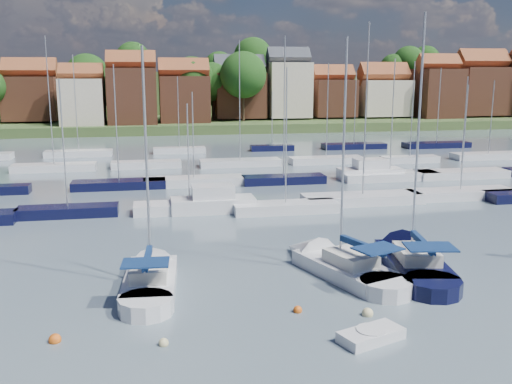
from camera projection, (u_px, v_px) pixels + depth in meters
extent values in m
plane|color=#4C5B67|center=(238.00, 171.00, 68.27)|extent=(260.00, 260.00, 0.00)
cube|color=silver|center=(151.00, 285.00, 30.59)|extent=(3.15, 6.61, 1.20)
cone|color=silver|center=(155.00, 261.00, 34.50)|extent=(2.91, 3.32, 2.68)
cylinder|color=silver|center=(146.00, 309.00, 27.46)|extent=(2.87, 2.87, 1.20)
cube|color=silver|center=(149.00, 271.00, 29.96)|extent=(2.07, 2.81, 0.70)
cylinder|color=#B2B2B7|center=(147.00, 163.00, 29.70)|extent=(0.14, 0.14, 11.91)
cylinder|color=#B2B2B7|center=(147.00, 261.00, 28.92)|extent=(0.37, 3.57, 0.10)
cube|color=navy|center=(147.00, 258.00, 28.89)|extent=(0.55, 3.41, 0.35)
cube|color=navy|center=(145.00, 263.00, 27.73)|extent=(2.39, 1.77, 0.08)
cube|color=silver|center=(345.00, 272.00, 32.64)|extent=(4.90, 7.29, 1.20)
cone|color=silver|center=(303.00, 252.00, 36.21)|extent=(3.74, 4.03, 2.81)
cylinder|color=silver|center=(386.00, 291.00, 29.79)|extent=(3.58, 3.58, 1.20)
cube|color=silver|center=(351.00, 258.00, 32.05)|extent=(2.79, 3.30, 0.70)
cylinder|color=#B2B2B7|center=(343.00, 152.00, 31.66)|extent=(0.14, 0.14, 12.48)
cylinder|color=#B2B2B7|center=(362.00, 248.00, 31.09)|extent=(1.34, 3.56, 0.10)
cube|color=navy|center=(362.00, 245.00, 31.06)|extent=(1.47, 3.45, 0.35)
cube|color=navy|center=(378.00, 249.00, 30.00)|extent=(2.81, 2.38, 0.08)
cube|color=black|center=(413.00, 267.00, 33.51)|extent=(4.30, 7.74, 1.20)
cone|color=black|center=(394.00, 244.00, 37.98)|extent=(3.63, 4.04, 3.05)
cylinder|color=black|center=(432.00, 290.00, 29.93)|extent=(3.54, 3.54, 1.20)
cube|color=silver|center=(416.00, 254.00, 32.82)|extent=(2.64, 3.38, 0.70)
cylinder|color=#B2B2B7|center=(418.00, 138.00, 32.49)|extent=(0.14, 0.14, 13.85)
cylinder|color=#B2B2B7|center=(422.00, 245.00, 31.65)|extent=(0.82, 4.01, 0.10)
cube|color=navy|center=(423.00, 242.00, 31.62)|extent=(0.98, 3.85, 0.35)
cube|color=navy|center=(430.00, 247.00, 30.30)|extent=(2.87, 2.26, 0.08)
cube|color=silver|center=(371.00, 336.00, 24.72)|extent=(3.16, 2.25, 0.57)
cylinder|color=silver|center=(371.00, 333.00, 24.69)|extent=(1.34, 1.34, 0.36)
sphere|color=#D85914|center=(55.00, 342.00, 24.63)|extent=(0.54, 0.54, 0.54)
sphere|color=beige|center=(164.00, 345.00, 24.32)|extent=(0.43, 0.43, 0.43)
sphere|color=#D85914|center=(298.00, 312.00, 27.73)|extent=(0.44, 0.44, 0.44)
sphere|color=beige|center=(367.00, 315.00, 27.34)|extent=(0.55, 0.55, 0.55)
sphere|color=#D85914|center=(341.00, 251.00, 37.22)|extent=(0.51, 0.51, 0.51)
cube|color=black|center=(68.00, 212.00, 46.37)|extent=(8.01, 2.24, 1.00)
cylinder|color=#B2B2B7|center=(63.00, 144.00, 45.24)|extent=(0.12, 0.12, 10.16)
cube|color=silver|center=(190.00, 208.00, 47.82)|extent=(9.22, 2.58, 1.00)
cylinder|color=#B2B2B7|center=(188.00, 154.00, 46.90)|extent=(0.12, 0.12, 8.18)
cube|color=silver|center=(285.00, 208.00, 47.72)|extent=(8.78, 2.46, 1.00)
cylinder|color=#B2B2B7|center=(286.00, 136.00, 46.50)|extent=(0.12, 0.12, 11.06)
cube|color=silver|center=(362.00, 199.00, 51.08)|extent=(10.79, 3.02, 1.00)
cylinder|color=#B2B2B7|center=(366.00, 110.00, 49.47)|extent=(0.12, 0.12, 14.87)
cube|color=silver|center=(460.00, 195.00, 53.19)|extent=(10.13, 2.84, 1.00)
cylinder|color=#B2B2B7|center=(464.00, 138.00, 52.12)|extent=(0.12, 0.12, 9.59)
cube|color=silver|center=(213.00, 206.00, 47.96)|extent=(7.00, 2.60, 1.40)
cube|color=silver|center=(213.00, 193.00, 47.73)|extent=(3.50, 2.20, 1.30)
cube|color=black|center=(119.00, 185.00, 57.70)|extent=(9.30, 2.60, 1.00)
cylinder|color=#B2B2B7|center=(116.00, 123.00, 56.43)|extent=(0.12, 0.12, 11.48)
cube|color=silver|center=(194.00, 182.00, 59.43)|extent=(10.40, 2.91, 1.00)
cylinder|color=#B2B2B7|center=(193.00, 135.00, 58.44)|extent=(0.12, 0.12, 8.77)
cube|color=black|center=(284.00, 180.00, 60.43)|extent=(8.80, 2.46, 1.00)
cylinder|color=#B2B2B7|center=(284.00, 107.00, 58.88)|extent=(0.12, 0.12, 14.33)
cube|color=silver|center=(390.00, 177.00, 62.48)|extent=(10.73, 3.00, 1.00)
cylinder|color=#B2B2B7|center=(392.00, 116.00, 61.15)|extent=(0.12, 0.12, 12.14)
cube|color=silver|center=(461.00, 175.00, 63.81)|extent=(10.48, 2.93, 1.00)
cylinder|color=#B2B2B7|center=(465.00, 124.00, 62.67)|extent=(0.12, 0.12, 10.28)
cube|color=silver|center=(370.00, 175.00, 62.90)|extent=(7.00, 2.60, 1.40)
cube|color=silver|center=(370.00, 165.00, 62.68)|extent=(3.50, 2.20, 1.30)
cube|color=silver|center=(54.00, 168.00, 68.32)|extent=(9.71, 2.72, 1.00)
cylinder|color=#B2B2B7|center=(49.00, 101.00, 66.71)|extent=(0.12, 0.12, 14.88)
cube|color=silver|center=(146.00, 165.00, 70.58)|extent=(8.49, 2.38, 1.00)
cylinder|color=#B2B2B7|center=(145.00, 115.00, 69.33)|extent=(0.12, 0.12, 11.31)
cube|color=silver|center=(240.00, 163.00, 71.97)|extent=(10.16, 2.85, 1.00)
cylinder|color=#B2B2B7|center=(240.00, 101.00, 70.40)|extent=(0.12, 0.12, 14.59)
cube|color=silver|center=(326.00, 161.00, 74.15)|extent=(9.53, 2.67, 1.00)
cylinder|color=#B2B2B7|center=(327.00, 111.00, 72.84)|extent=(0.12, 0.12, 11.91)
cube|color=silver|center=(410.00, 160.00, 74.80)|extent=(7.62, 2.13, 1.00)
cylinder|color=#B2B2B7|center=(412.00, 109.00, 73.47)|extent=(0.12, 0.12, 12.13)
cube|color=silver|center=(488.00, 156.00, 78.02)|extent=(10.17, 2.85, 1.00)
cylinder|color=#B2B2B7|center=(492.00, 117.00, 76.94)|extent=(0.12, 0.12, 9.73)
cube|color=silver|center=(79.00, 154.00, 80.47)|extent=(9.24, 2.59, 1.00)
cylinder|color=#B2B2B7|center=(76.00, 103.00, 79.03)|extent=(0.12, 0.12, 13.17)
cube|color=silver|center=(179.00, 151.00, 83.75)|extent=(7.57, 2.12, 1.00)
cylinder|color=#B2B2B7|center=(178.00, 112.00, 82.61)|extent=(0.12, 0.12, 10.24)
cube|color=black|center=(272.00, 148.00, 86.44)|extent=(6.58, 1.84, 1.00)
cylinder|color=#B2B2B7|center=(272.00, 119.00, 85.53)|extent=(0.12, 0.12, 8.01)
cube|color=black|center=(354.00, 146.00, 88.73)|extent=(9.92, 2.78, 1.00)
cylinder|color=#B2B2B7|center=(355.00, 108.00, 87.53)|extent=(0.12, 0.12, 10.92)
cube|color=black|center=(436.00, 145.00, 90.15)|extent=(10.55, 2.95, 1.00)
cylinder|color=#B2B2B7|center=(439.00, 105.00, 88.89)|extent=(0.12, 0.12, 11.51)
cube|color=#4A592C|center=(191.00, 120.00, 142.32)|extent=(200.00, 70.00, 3.00)
cube|color=#4A592C|center=(184.00, 97.00, 165.43)|extent=(200.00, 60.00, 14.00)
cube|color=brown|center=(32.00, 98.00, 116.47)|extent=(10.37, 9.97, 8.73)
cube|color=brown|center=(30.00, 70.00, 115.33)|extent=(10.57, 5.13, 5.13)
cube|color=beige|center=(83.00, 102.00, 110.09)|extent=(8.09, 8.80, 8.96)
cube|color=brown|center=(81.00, 73.00, 108.98)|extent=(8.25, 4.00, 4.00)
cube|color=brown|center=(132.00, 96.00, 112.48)|extent=(9.36, 10.17, 10.97)
cube|color=brown|center=(131.00, 62.00, 111.14)|extent=(9.54, 4.63, 4.63)
cube|color=brown|center=(184.00, 100.00, 116.15)|extent=(9.90, 8.56, 9.42)
cube|color=brown|center=(184.00, 70.00, 114.95)|extent=(10.10, 4.90, 4.90)
cube|color=brown|center=(239.00, 95.00, 123.03)|extent=(10.59, 8.93, 9.49)
cube|color=#383A42|center=(239.00, 67.00, 121.81)|extent=(10.80, 5.24, 5.24)
cube|color=beige|center=(288.00, 90.00, 123.91)|extent=(9.01, 8.61, 11.65)
cube|color=#383A42|center=(288.00, 57.00, 122.51)|extent=(9.19, 4.46, 4.46)
cube|color=brown|center=(332.00, 98.00, 127.33)|extent=(9.10, 9.34, 8.00)
cube|color=brown|center=(333.00, 75.00, 126.30)|extent=(9.28, 4.50, 4.50)
cube|color=beige|center=(382.00, 98.00, 129.08)|extent=(10.86, 9.59, 7.88)
cube|color=brown|center=(383.00, 74.00, 128.02)|extent=(11.07, 5.37, 5.37)
cube|color=brown|center=(437.00, 94.00, 128.45)|extent=(9.18, 9.96, 10.97)
cube|color=brown|center=(438.00, 64.00, 127.12)|extent=(9.36, 4.54, 4.54)
cube|color=brown|center=(480.00, 91.00, 131.67)|extent=(11.39, 9.67, 10.76)
cube|color=brown|center=(482.00, 61.00, 130.30)|extent=(11.62, 5.64, 5.64)
cylinder|color=#382619|center=(407.00, 86.00, 149.49)|extent=(0.50, 0.50, 4.47)
sphere|color=#204C17|center=(408.00, 62.00, 148.27)|extent=(8.18, 8.18, 8.18)
cylinder|color=#382619|center=(214.00, 110.00, 121.95)|extent=(0.50, 0.50, 4.46)
sphere|color=#204C17|center=(213.00, 82.00, 120.73)|extent=(8.15, 8.15, 8.15)
cylinder|color=#382619|center=(253.00, 86.00, 140.20)|extent=(0.50, 0.50, 5.15)
sphere|color=#204C17|center=(253.00, 57.00, 138.79)|extent=(9.41, 9.41, 9.41)
cylinder|color=#382619|center=(134.00, 86.00, 137.51)|extent=(0.50, 0.50, 4.56)
sphere|color=#204C17|center=(133.00, 59.00, 136.26)|extent=(8.34, 8.34, 8.34)
cylinder|color=#382619|center=(89.00, 108.00, 126.02)|extent=(0.50, 0.50, 5.15)
sphere|color=#204C17|center=(87.00, 75.00, 124.60)|extent=(9.42, 9.42, 9.42)
cylinder|color=#382619|center=(16.00, 96.00, 124.70)|extent=(0.50, 0.50, 3.42)
sphere|color=#204C17|center=(14.00, 74.00, 123.76)|extent=(6.26, 6.26, 6.26)
cylinder|color=#382619|center=(254.00, 109.00, 132.33)|extent=(0.50, 0.50, 3.77)
sphere|color=#204C17|center=(254.00, 87.00, 131.30)|extent=(6.89, 6.89, 6.89)
cylinder|color=#382619|center=(243.00, 110.00, 118.08)|extent=(0.50, 0.50, 5.21)
sphere|color=#204C17|center=(243.00, 75.00, 116.65)|extent=(9.53, 9.53, 9.53)
cylinder|color=#382619|center=(451.00, 109.00, 138.16)|extent=(0.50, 0.50, 2.97)
sphere|color=#204C17|center=(452.00, 92.00, 137.34)|extent=(5.44, 5.44, 5.44)
cylinder|color=#382619|center=(193.00, 110.00, 118.98)|extent=(0.50, 0.50, 4.84)
sphere|color=#204C17|center=(192.00, 78.00, 117.65)|extent=(8.85, 8.85, 8.85)
cylinder|color=#382619|center=(392.00, 87.00, 149.02)|extent=(0.50, 0.50, 3.72)
sphere|color=#204C17|center=(393.00, 67.00, 148.00)|extent=(6.80, 6.80, 6.80)
cylinder|color=#382619|center=(436.00, 109.00, 129.41)|extent=(0.50, 0.50, 4.05)
sphere|color=#204C17|center=(438.00, 85.00, 128.30)|extent=(7.40, 7.40, 7.40)
cylinder|color=#382619|center=(219.00, 89.00, 138.45)|extent=(0.50, 0.50, 3.93)
sphere|color=#204C17|center=(219.00, 66.00, 137.37)|extent=(7.19, 7.19, 7.19)
cylinder|color=#382619|center=(329.00, 109.00, 131.02)|extent=(0.50, 0.50, 3.82)
sphere|color=#204C17|center=(330.00, 86.00, 129.97)|extent=(6.99, 6.99, 6.99)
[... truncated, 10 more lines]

